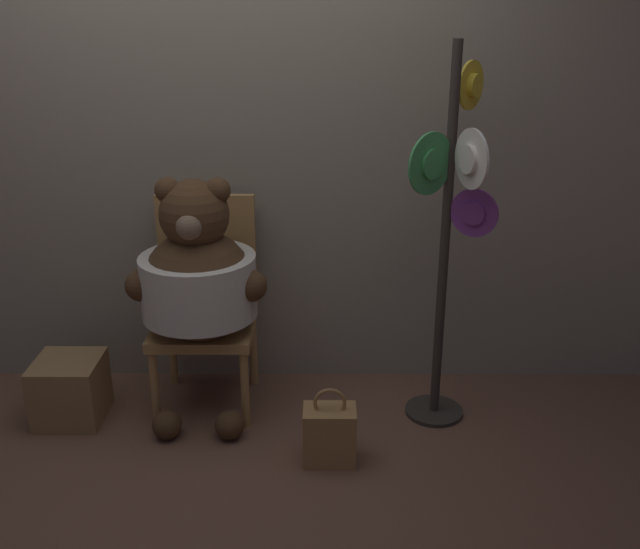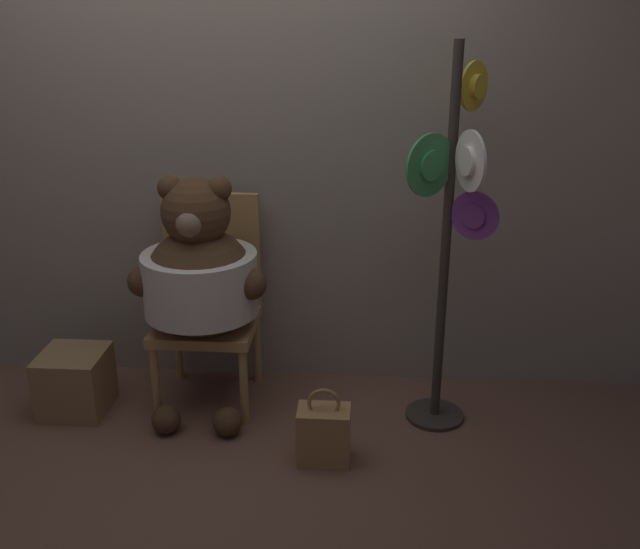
# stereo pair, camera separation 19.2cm
# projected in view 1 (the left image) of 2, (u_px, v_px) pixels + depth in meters

# --- Properties ---
(ground_plane) EXTENTS (14.00, 14.00, 0.00)m
(ground_plane) POSITION_uv_depth(u_px,v_px,m) (216.00, 431.00, 3.35)
(ground_plane) COLOR brown
(wall_back) EXTENTS (8.00, 0.10, 2.64)m
(wall_back) POSITION_uv_depth(u_px,v_px,m) (220.00, 127.00, 3.44)
(wall_back) COLOR gray
(wall_back) RESTS_ON ground_plane
(chair) EXTENTS (0.48, 0.47, 1.02)m
(chair) POSITION_uv_depth(u_px,v_px,m) (206.00, 300.00, 3.48)
(chair) COLOR #B2844C
(chair) RESTS_ON ground_plane
(teddy_bear) EXTENTS (0.64, 0.57, 1.17)m
(teddy_bear) POSITION_uv_depth(u_px,v_px,m) (198.00, 279.00, 3.26)
(teddy_bear) COLOR #4C331E
(teddy_bear) RESTS_ON ground_plane
(hat_display_rack) EXTENTS (0.40, 0.47, 1.75)m
(hat_display_rack) POSITION_uv_depth(u_px,v_px,m) (450.00, 228.00, 3.13)
(hat_display_rack) COLOR #332D28
(hat_display_rack) RESTS_ON ground_plane
(handbag_on_ground) EXTENTS (0.23, 0.15, 0.36)m
(handbag_on_ground) POSITION_uv_depth(u_px,v_px,m) (330.00, 434.00, 3.09)
(handbag_on_ground) COLOR #A87A47
(handbag_on_ground) RESTS_ON ground_plane
(wooden_crate) EXTENTS (0.31, 0.31, 0.31)m
(wooden_crate) POSITION_uv_depth(u_px,v_px,m) (70.00, 390.00, 3.40)
(wooden_crate) COLOR #937047
(wooden_crate) RESTS_ON ground_plane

